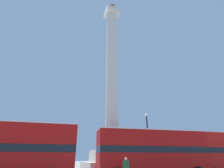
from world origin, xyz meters
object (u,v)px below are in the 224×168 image
at_px(equestrian_statue, 162,159).
at_px(street_lamp, 148,141).
at_px(bus_a, 6,148).
at_px(bus_b, 153,151).
at_px(monument_column, 112,114).

xyz_separation_m(equestrian_statue, street_lamp, (-4.56, -4.58, 1.91)).
bearing_deg(bus_a, street_lamp, 15.14).
relative_size(equestrian_statue, street_lamp, 0.81).
relative_size(bus_b, equestrian_statue, 1.95).
distance_m(bus_a, bus_b, 12.29).
distance_m(bus_b, street_lamp, 3.62).
distance_m(equestrian_statue, street_lamp, 6.74).
bearing_deg(equestrian_statue, bus_b, -110.99).
bearing_deg(monument_column, street_lamp, -29.36).
height_order(bus_b, street_lamp, street_lamp).
xyz_separation_m(bus_b, street_lamp, (1.40, 3.14, 1.11)).
bearing_deg(bus_b, street_lamp, 71.36).
xyz_separation_m(bus_b, equestrian_statue, (5.96, 7.72, -0.80)).
bearing_deg(equestrian_statue, monument_column, -146.49).
xyz_separation_m(bus_a, equestrian_statue, (18.24, 7.48, -0.82)).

